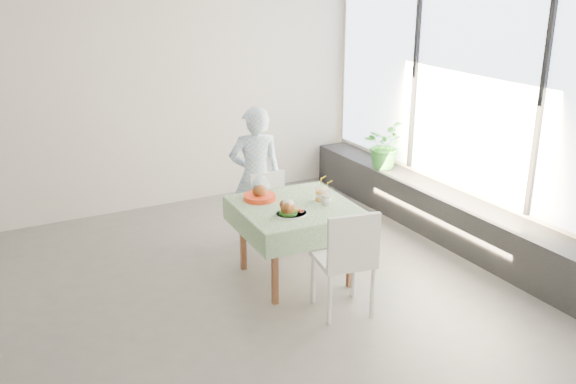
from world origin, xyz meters
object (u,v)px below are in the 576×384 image
cafe_table (295,233)px  juice_cup_orange (320,194)px  diner (255,177)px  chair_near (343,280)px  main_dish (290,210)px  chair_far (273,228)px  potted_plant (383,144)px

cafe_table → juice_cup_orange: juice_cup_orange is taller
diner → juice_cup_orange: size_ratio=5.55×
chair_near → diner: 1.71m
chair_near → main_dish: bearing=112.9°
cafe_table → chair_far: (0.11, 0.67, -0.21)m
diner → main_dish: size_ratio=5.08×
chair_near → juice_cup_orange: 0.92m
cafe_table → chair_near: bearing=-85.3°
chair_far → chair_near: 1.42m
cafe_table → chair_near: chair_near is taller
cafe_table → chair_far: bearing=80.8°
chair_near → main_dish: 0.77m
diner → potted_plant: (1.86, 0.30, 0.04)m
main_dish → potted_plant: (2.05, 1.42, -0.01)m
diner → potted_plant: bearing=-154.7°
main_dish → chair_far: bearing=72.4°
chair_far → juice_cup_orange: juice_cup_orange is taller
chair_far → main_dish: 1.06m
potted_plant → cafe_table: bearing=-147.2°
chair_far → diner: bearing=109.2°
main_dish → cafe_table: bearing=50.2°
chair_near → diner: diner is taller
chair_near → juice_cup_orange: size_ratio=3.54×
chair_far → potted_plant: potted_plant is taller
chair_near → chair_far: bearing=88.0°
main_dish → diner: bearing=80.1°
chair_near → diner: size_ratio=0.64×
diner → potted_plant: diner is taller
cafe_table → chair_far: 0.71m
main_dish → potted_plant: 2.49m
cafe_table → juice_cup_orange: bearing=-0.7°
cafe_table → main_dish: main_dish is taller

